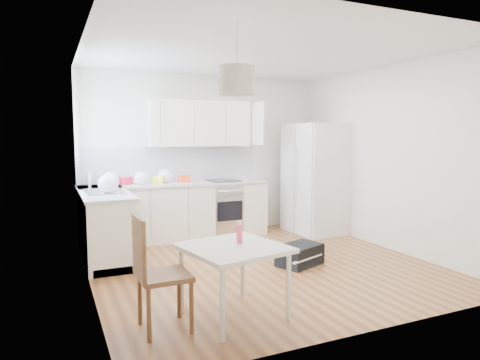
{
  "coord_description": "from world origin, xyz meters",
  "views": [
    {
      "loc": [
        -2.47,
        -4.86,
        1.68
      ],
      "look_at": [
        -0.11,
        0.4,
        1.08
      ],
      "focal_mm": 32.0,
      "sensor_mm": 36.0,
      "label": 1
    }
  ],
  "objects_px": {
    "dining_table": "(234,253)",
    "gym_bag": "(300,255)",
    "dining_chair": "(164,273)",
    "refrigerator": "(316,179)"
  },
  "relations": [
    {
      "from": "refrigerator",
      "to": "dining_chair",
      "type": "bearing_deg",
      "value": -144.03
    },
    {
      "from": "refrigerator",
      "to": "dining_chair",
      "type": "xyz_separation_m",
      "value": [
        -3.31,
        -2.62,
        -0.44
      ]
    },
    {
      "from": "dining_table",
      "to": "gym_bag",
      "type": "relative_size",
      "value": 1.73
    },
    {
      "from": "dining_chair",
      "to": "gym_bag",
      "type": "xyz_separation_m",
      "value": [
        2.06,
        1.11,
        -0.37
      ]
    },
    {
      "from": "refrigerator",
      "to": "gym_bag",
      "type": "bearing_deg",
      "value": -132.05
    },
    {
      "from": "dining_table",
      "to": "gym_bag",
      "type": "height_order",
      "value": "dining_table"
    },
    {
      "from": "refrigerator",
      "to": "dining_table",
      "type": "distance_m",
      "value": 3.75
    },
    {
      "from": "refrigerator",
      "to": "dining_chair",
      "type": "distance_m",
      "value": 4.25
    },
    {
      "from": "dining_table",
      "to": "gym_bag",
      "type": "distance_m",
      "value": 1.85
    },
    {
      "from": "dining_table",
      "to": "dining_chair",
      "type": "xyz_separation_m",
      "value": [
        -0.65,
        -0.0,
        -0.1
      ]
    }
  ]
}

